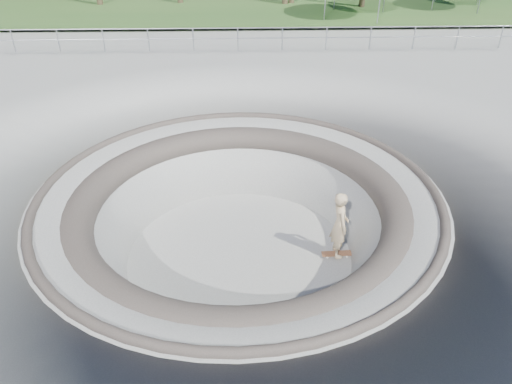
# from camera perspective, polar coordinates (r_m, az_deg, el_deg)

# --- Properties ---
(ground) EXTENTS (180.00, 180.00, 0.00)m
(ground) POSITION_cam_1_polar(r_m,az_deg,el_deg) (12.60, -2.03, -0.24)
(ground) COLOR #ABABA6
(ground) RESTS_ON ground
(skate_bowl) EXTENTS (14.00, 14.00, 4.10)m
(skate_bowl) POSITION_cam_1_polar(r_m,az_deg,el_deg) (13.67, -1.88, -6.74)
(skate_bowl) COLOR #ABABA6
(skate_bowl) RESTS_ON ground
(distant_hills) EXTENTS (103.20, 45.00, 28.60)m
(distant_hills) POSITION_cam_1_polar(r_m,az_deg,el_deg) (69.31, 1.38, 20.56)
(distant_hills) COLOR brown
(distant_hills) RESTS_ON ground
(safety_railing) EXTENTS (25.00, 0.06, 1.03)m
(safety_railing) POSITION_cam_1_polar(r_m,az_deg,el_deg) (23.45, -2.09, 17.08)
(safety_railing) COLOR #919499
(safety_railing) RESTS_ON ground
(skateboard) EXTENTS (0.82, 0.26, 0.08)m
(skateboard) POSITION_cam_1_polar(r_m,az_deg,el_deg) (13.75, 9.19, -6.98)
(skateboard) COLOR brown
(skateboard) RESTS_ON ground
(skater) EXTENTS (0.50, 0.72, 1.90)m
(skater) POSITION_cam_1_polar(r_m,az_deg,el_deg) (13.17, 9.55, -3.70)
(skater) COLOR #D5B789
(skater) RESTS_ON skateboard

